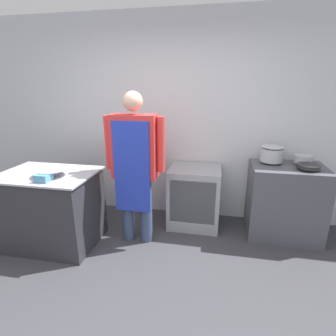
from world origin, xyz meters
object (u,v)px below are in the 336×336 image
sauce_pot (303,159)px  fridge_unit (194,197)px  saute_pan (308,166)px  stove (284,201)px  person_cook (135,160)px  plastic_tub (44,178)px  mixing_bowl (53,172)px  stock_pot (272,153)px

sauce_pot → fridge_unit: bearing=-177.3°
saute_pan → sauce_pot: size_ratio=1.23×
stove → person_cook: 1.88m
person_cook → sauce_pot: size_ratio=8.86×
saute_pan → person_cook: bearing=-169.3°
saute_pan → plastic_tub: bearing=-163.0°
plastic_tub → sauce_pot: 2.91m
mixing_bowl → saute_pan: 2.80m
person_cook → stock_pot: (1.54, 0.57, 0.01)m
fridge_unit → person_cook: bearing=-140.9°
stove → stock_pot: (-0.19, 0.11, 0.57)m
stock_pot → sauce_pot: 0.36m
stove → fridge_unit: stove is taller
fridge_unit → sauce_pot: (1.27, 0.06, 0.57)m
mixing_bowl → plastic_tub: (0.01, -0.17, -0.00)m
mixing_bowl → sauce_pot: (2.72, 0.88, 0.05)m
fridge_unit → person_cook: (-0.63, -0.51, 0.61)m
stock_pot → stove: bearing=-29.8°
person_cook → saute_pan: (1.90, 0.36, -0.07)m
mixing_bowl → stock_pot: stock_pot is taller
mixing_bowl → person_cook: bearing=20.2°
plastic_tub → saute_pan: (2.71, 0.83, 0.03)m
stove → mixing_bowl: size_ratio=2.59×
mixing_bowl → sauce_pot: sauce_pot is taller
fridge_unit → sauce_pot: sauce_pot is taller
mixing_bowl → sauce_pot: bearing=17.8°
sauce_pot → stock_pot: bearing=180.0°
mixing_bowl → plastic_tub: mixing_bowl is taller
mixing_bowl → saute_pan: bearing=13.6°
person_cook → sauce_pot: (1.90, 0.57, -0.04)m
plastic_tub → sauce_pot: bearing=21.0°
stove → plastic_tub: bearing=-159.8°
stock_pot → plastic_tub: bearing=-156.1°
sauce_pot → saute_pan: bearing=-90.0°
person_cook → mixing_bowl: bearing=-159.8°
fridge_unit → stock_pot: (0.91, 0.06, 0.62)m
person_cook → mixing_bowl: size_ratio=4.94×
stove → saute_pan: (0.17, -0.11, 0.49)m
plastic_tub → saute_pan: 2.84m
stove → mixing_bowl: 2.71m
stove → stock_pot: stock_pot is taller
person_cook → stock_pot: bearing=20.3°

